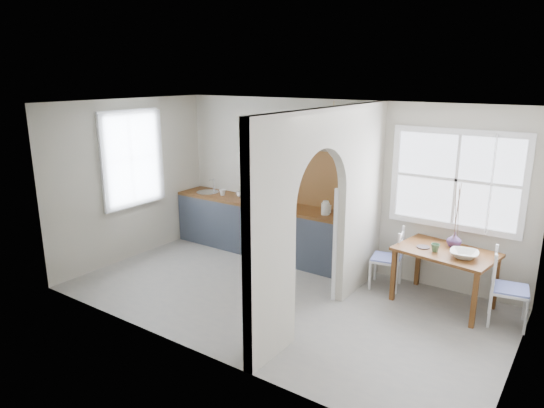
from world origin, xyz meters
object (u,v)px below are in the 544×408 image
Objects in this scene: dining_table at (444,278)px; chair_left at (386,258)px; chair_right at (510,289)px; kettle at (326,208)px; vase at (454,240)px.

chair_left is at bearing -176.53° from dining_table.
chair_left is 0.95× the size of chair_right.
chair_right is at bearing 2.78° from dining_table.
dining_table is at bearing 72.66° from chair_left.
chair_left is 1.64m from chair_right.
chair_left reaches higher than dining_table.
dining_table is 1.36× the size of chair_left.
kettle is (-2.66, 0.23, 0.54)m from chair_right.
vase reaches higher than chair_right.
vase is (-0.77, 0.29, 0.38)m from chair_right.
chair_right is at bearing -20.69° from vase.
vase is (1.90, 0.06, -0.15)m from kettle.
kettle reaches higher than chair_right.
kettle reaches higher than chair_left.
kettle is at bearing -104.87° from chair_left.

